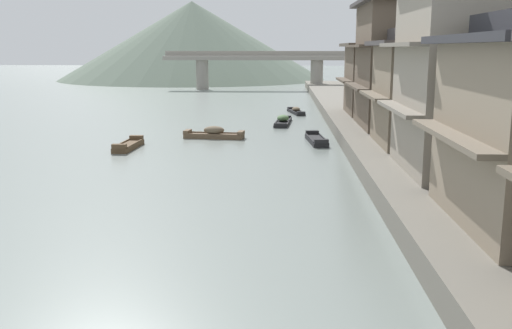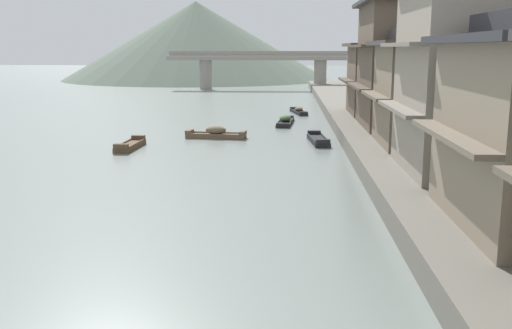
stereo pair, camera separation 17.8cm
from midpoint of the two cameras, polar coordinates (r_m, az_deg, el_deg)
name	(u,v)px [view 2 (the right image)]	position (r m, az deg, el deg)	size (l,w,h in m)	color
riverbank_right	(476,134)	(40.86, 20.82, 2.81)	(18.00, 110.00, 0.88)	#6B665B
boat_moored_nearest	(216,134)	(39.35, -3.81, 3.02)	(4.14, 1.58, 0.82)	brown
boat_moored_second	(285,121)	(46.87, 3.00, 4.27)	(1.49, 5.50, 0.72)	#232326
boat_moored_third	(299,111)	(54.52, 4.27, 5.21)	(1.66, 4.57, 0.61)	#232326
boat_moored_far	(130,145)	(35.98, -12.05, 1.84)	(1.08, 3.80, 0.56)	brown
boat_midriver_drifting	(318,140)	(37.63, 6.23, 2.40)	(1.34, 4.26, 0.51)	#232326
house_waterfront_tall	(479,67)	(25.66, 21.12, 8.84)	(6.76, 7.40, 8.74)	gray
house_waterfront_narrow	(422,88)	(32.12, 16.02, 7.19)	(5.35, 6.72, 6.14)	#7F705B
house_waterfront_far	(400,60)	(39.43, 13.97, 9.85)	(5.75, 8.38, 8.74)	brown
house_waterfront_end	(382,75)	(47.02, 12.35, 8.52)	(6.06, 7.17, 6.14)	brown
stone_bridge	(263,64)	(86.23, 0.72, 9.79)	(27.90, 2.40, 5.55)	gray
hill_far_west	(196,41)	(116.53, -5.80, 11.95)	(51.29, 51.29, 14.83)	#5B6B5B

